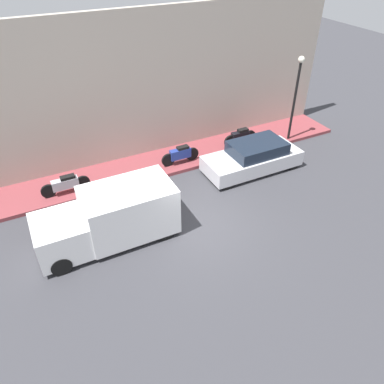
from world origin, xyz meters
The scene contains 9 objects.
ground_plane centered at (0.00, 0.00, 0.00)m, with size 60.00×60.00×0.00m, color #38383D.
sidewalk centered at (4.53, 0.00, 0.08)m, with size 2.21×19.71×0.16m.
building_facade centered at (5.78, 0.00, 3.25)m, with size 0.30×19.71×6.50m.
parked_car centered at (2.26, -4.03, 0.64)m, with size 1.79×4.38×1.34m.
delivery_van centered at (0.68, 2.99, 0.99)m, with size 1.91×4.74×1.95m.
motorcycle_black centered at (4.27, -4.65, 0.60)m, with size 0.30×1.77×0.81m.
motorcycle_blue centered at (4.02, -1.28, 0.60)m, with size 0.30×1.82×0.82m.
scooter_silver centered at (4.01, 3.86, 0.58)m, with size 0.30×1.96×0.77m.
streetlamp centered at (3.68, -7.20, 2.78)m, with size 0.30×0.30×4.13m.
Camera 1 is at (-9.33, 4.88, 9.20)m, focal length 35.00 mm.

